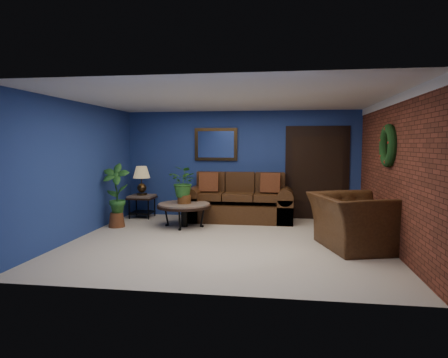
# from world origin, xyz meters

# --- Properties ---
(floor) EXTENTS (5.50, 5.50, 0.00)m
(floor) POSITION_xyz_m (0.00, 0.00, 0.00)
(floor) COLOR beige
(floor) RESTS_ON ground
(wall_back) EXTENTS (5.50, 0.04, 2.50)m
(wall_back) POSITION_xyz_m (0.00, 2.50, 1.25)
(wall_back) COLOR navy
(wall_back) RESTS_ON ground
(wall_left) EXTENTS (0.04, 5.00, 2.50)m
(wall_left) POSITION_xyz_m (-2.75, 0.00, 1.25)
(wall_left) COLOR navy
(wall_left) RESTS_ON ground
(wall_right_brick) EXTENTS (0.04, 5.00, 2.50)m
(wall_right_brick) POSITION_xyz_m (2.75, 0.00, 1.25)
(wall_right_brick) COLOR maroon
(wall_right_brick) RESTS_ON ground
(ceiling) EXTENTS (5.50, 5.00, 0.02)m
(ceiling) POSITION_xyz_m (0.00, 0.00, 2.50)
(ceiling) COLOR silver
(ceiling) RESTS_ON wall_back
(crown_molding) EXTENTS (0.03, 5.00, 0.14)m
(crown_molding) POSITION_xyz_m (2.72, 0.00, 2.43)
(crown_molding) COLOR white
(crown_molding) RESTS_ON wall_right_brick
(wall_mirror) EXTENTS (1.02, 0.06, 0.77)m
(wall_mirror) POSITION_xyz_m (-0.60, 2.46, 1.72)
(wall_mirror) COLOR #412D16
(wall_mirror) RESTS_ON wall_back
(closet_door) EXTENTS (1.44, 0.06, 2.18)m
(closet_door) POSITION_xyz_m (1.75, 2.47, 1.05)
(closet_door) COLOR black
(closet_door) RESTS_ON wall_back
(wreath) EXTENTS (0.16, 0.72, 0.72)m
(wreath) POSITION_xyz_m (2.69, 0.05, 1.70)
(wreath) COLOR black
(wreath) RESTS_ON wall_right_brick
(sofa) EXTENTS (2.40, 1.03, 1.08)m
(sofa) POSITION_xyz_m (0.01, 2.09, 0.35)
(sofa) COLOR #482B14
(sofa) RESTS_ON ground
(coffee_table) EXTENTS (1.14, 1.14, 0.49)m
(coffee_table) POSITION_xyz_m (-1.06, 1.17, 0.43)
(coffee_table) COLOR #58524D
(coffee_table) RESTS_ON ground
(end_table) EXTENTS (0.58, 0.58, 0.53)m
(end_table) POSITION_xyz_m (-2.30, 2.05, 0.40)
(end_table) COLOR #58524D
(end_table) RESTS_ON ground
(table_lamp) EXTENTS (0.40, 0.40, 0.66)m
(table_lamp) POSITION_xyz_m (-2.30, 2.05, 0.96)
(table_lamp) COLOR #412D16
(table_lamp) RESTS_ON end_table
(side_chair) EXTENTS (0.49, 0.49, 0.97)m
(side_chair) POSITION_xyz_m (0.70, 2.12, 0.55)
(side_chair) COLOR #5C321A
(side_chair) RESTS_ON ground
(armchair) EXTENTS (1.55, 1.66, 0.90)m
(armchair) POSITION_xyz_m (2.15, -0.13, 0.45)
(armchair) COLOR #482B14
(armchair) RESTS_ON ground
(coffee_plant) EXTENTS (0.71, 0.66, 0.78)m
(coffee_plant) POSITION_xyz_m (-1.06, 1.17, 0.92)
(coffee_plant) COLOR brown
(coffee_plant) RESTS_ON coffee_table
(floor_plant) EXTENTS (0.38, 0.32, 0.80)m
(floor_plant) POSITION_xyz_m (2.35, 0.82, 0.41)
(floor_plant) COLOR brown
(floor_plant) RESTS_ON ground
(tall_plant) EXTENTS (0.58, 0.40, 1.33)m
(tall_plant) POSITION_xyz_m (-2.45, 0.93, 0.71)
(tall_plant) COLOR brown
(tall_plant) RESTS_ON ground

